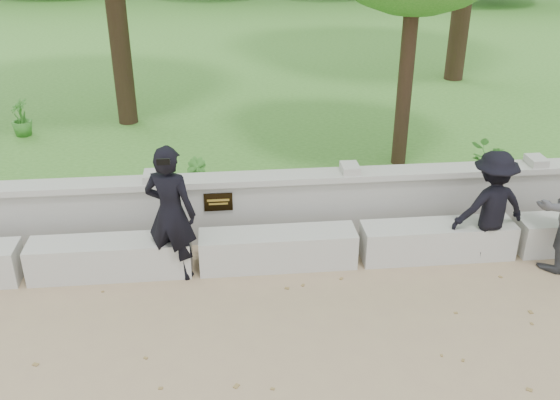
{
  "coord_description": "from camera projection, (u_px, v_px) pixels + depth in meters",
  "views": [
    {
      "loc": [
        0.36,
        -4.62,
        4.11
      ],
      "look_at": [
        1.03,
        1.95,
        0.86
      ],
      "focal_mm": 40.0,
      "sensor_mm": 36.0,
      "label": 1
    }
  ],
  "objects": [
    {
      "name": "man_main",
      "position": [
        171.0,
        213.0,
        7.12
      ],
      "size": [
        0.71,
        0.66,
        1.66
      ],
      "color": "black",
      "rests_on": "ground"
    },
    {
      "name": "ground",
      "position": [
        193.0,
        376.0,
        5.9
      ],
      "size": [
        80.0,
        80.0,
        0.0
      ],
      "primitive_type": "plane",
      "color": "#917D59",
      "rests_on": "ground"
    },
    {
      "name": "shrub_b",
      "position": [
        197.0,
        180.0,
        8.61
      ],
      "size": [
        0.42,
        0.43,
        0.61
      ],
      "primitive_type": "imported",
      "rotation": [
        0.0,
        0.0,
        2.25
      ],
      "color": "#387929",
      "rests_on": "lawn"
    },
    {
      "name": "shrub_d",
      "position": [
        21.0,
        118.0,
        10.95
      ],
      "size": [
        0.49,
        0.49,
        0.66
      ],
      "primitive_type": "imported",
      "rotation": [
        0.0,
        0.0,
        5.38
      ],
      "color": "#387929",
      "rests_on": "lawn"
    },
    {
      "name": "shrub_c",
      "position": [
        492.0,
        166.0,
        8.98
      ],
      "size": [
        0.74,
        0.69,
        0.67
      ],
      "primitive_type": "imported",
      "rotation": [
        0.0,
        0.0,
        3.48
      ],
      "color": "#387929",
      "rests_on": "lawn"
    },
    {
      "name": "concrete_bench",
      "position": [
        195.0,
        253.0,
        7.5
      ],
      "size": [
        11.9,
        0.45,
        0.45
      ],
      "color": "#A8A69F",
      "rests_on": "ground"
    },
    {
      "name": "visitor_mid",
      "position": [
        491.0,
        207.0,
        7.52
      ],
      "size": [
        0.99,
        0.66,
        1.43
      ],
      "color": "black",
      "rests_on": "ground"
    },
    {
      "name": "lawn",
      "position": [
        204.0,
        45.0,
        18.35
      ],
      "size": [
        40.0,
        22.0,
        0.25
      ],
      "primitive_type": "cube",
      "color": "#3B6D24",
      "rests_on": "ground"
    },
    {
      "name": "parapet_wall",
      "position": [
        195.0,
        209.0,
        8.02
      ],
      "size": [
        12.5,
        0.35,
        0.9
      ],
      "color": "#9E9C95",
      "rests_on": "ground"
    }
  ]
}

